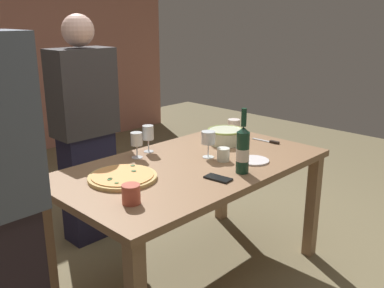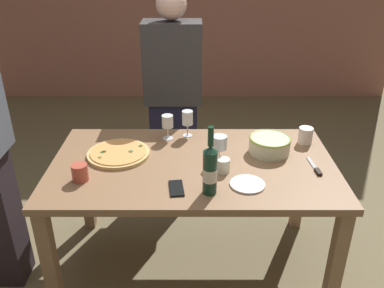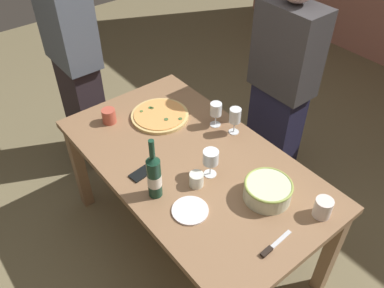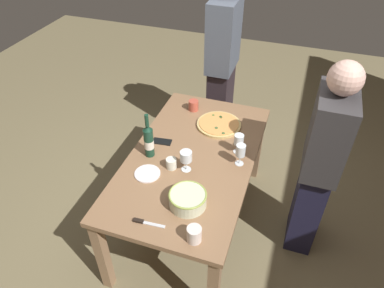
# 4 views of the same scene
# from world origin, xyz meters

# --- Properties ---
(ground_plane) EXTENTS (8.00, 8.00, 0.00)m
(ground_plane) POSITION_xyz_m (0.00, 0.00, 0.00)
(ground_plane) COLOR #766A4A
(dining_table) EXTENTS (1.60, 0.90, 0.75)m
(dining_table) POSITION_xyz_m (0.00, 0.00, 0.66)
(dining_table) COLOR #8B6646
(dining_table) RESTS_ON ground
(pizza) EXTENTS (0.36, 0.36, 0.03)m
(pizza) POSITION_xyz_m (-0.43, 0.09, 0.76)
(pizza) COLOR #D8B66E
(pizza) RESTS_ON dining_table
(serving_bowl) EXTENTS (0.24, 0.24, 0.10)m
(serving_bowl) POSITION_xyz_m (0.45, 0.12, 0.80)
(serving_bowl) COLOR beige
(serving_bowl) RESTS_ON dining_table
(wine_bottle) EXTENTS (0.07, 0.07, 0.36)m
(wine_bottle) POSITION_xyz_m (0.08, -0.30, 0.88)
(wine_bottle) COLOR #163B29
(wine_bottle) RESTS_ON dining_table
(wine_glass_near_pizza) EXTENTS (0.07, 0.07, 0.17)m
(wine_glass_near_pizza) POSITION_xyz_m (-0.03, 0.35, 0.87)
(wine_glass_near_pizza) COLOR white
(wine_glass_near_pizza) RESTS_ON dining_table
(wine_glass_by_bottle) EXTENTS (0.08, 0.08, 0.16)m
(wine_glass_by_bottle) POSITION_xyz_m (0.15, 0.01, 0.87)
(wine_glass_by_bottle) COLOR white
(wine_glass_by_bottle) RESTS_ON dining_table
(wine_glass_far_left) EXTENTS (0.07, 0.07, 0.16)m
(wine_glass_far_left) POSITION_xyz_m (-0.16, 0.31, 0.86)
(wine_glass_far_left) COLOR white
(wine_glass_far_left) RESTS_ON dining_table
(cup_amber) EXTENTS (0.09, 0.09, 0.10)m
(cup_amber) POSITION_xyz_m (0.69, 0.25, 0.80)
(cup_amber) COLOR silver
(cup_amber) RESTS_ON dining_table
(cup_ceramic) EXTENTS (0.09, 0.09, 0.09)m
(cup_ceramic) POSITION_xyz_m (-0.59, -0.19, 0.80)
(cup_ceramic) COLOR #BD503D
(cup_ceramic) RESTS_ON dining_table
(cup_spare) EXTENTS (0.07, 0.07, 0.08)m
(cup_spare) POSITION_xyz_m (0.16, -0.10, 0.79)
(cup_spare) COLOR silver
(cup_spare) RESTS_ON dining_table
(side_plate) EXTENTS (0.18, 0.18, 0.01)m
(side_plate) POSITION_xyz_m (0.28, -0.23, 0.76)
(side_plate) COLOR white
(side_plate) RESTS_ON dining_table
(cell_phone) EXTENTS (0.09, 0.15, 0.01)m
(cell_phone) POSITION_xyz_m (-0.08, -0.27, 0.76)
(cell_phone) COLOR black
(cell_phone) RESTS_ON dining_table
(pizza_knife) EXTENTS (0.04, 0.20, 0.02)m
(pizza_knife) POSITION_xyz_m (0.67, -0.08, 0.76)
(pizza_knife) COLOR silver
(pizza_knife) RESTS_ON dining_table
(person_host) EXTENTS (0.42, 0.24, 1.59)m
(person_host) POSITION_xyz_m (-0.15, 0.89, 0.80)
(person_host) COLOR #1D1C35
(person_host) RESTS_ON ground
(person_guest_left) EXTENTS (0.44, 0.24, 1.77)m
(person_guest_left) POSITION_xyz_m (-1.20, -0.10, 0.90)
(person_guest_left) COLOR #2C2228
(person_guest_left) RESTS_ON ground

